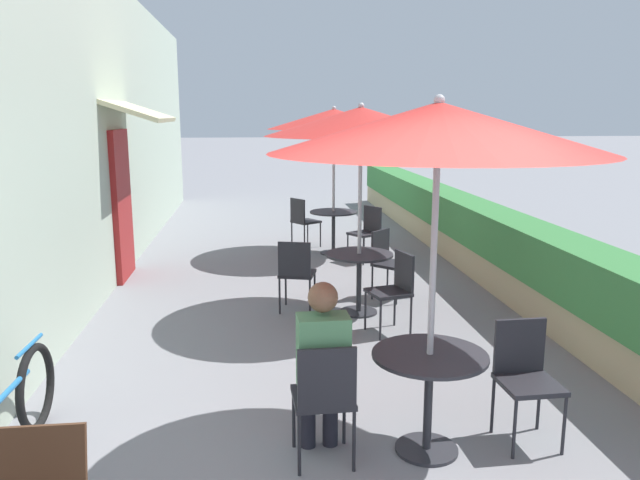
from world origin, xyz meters
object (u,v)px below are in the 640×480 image
object	(u,v)px
patio_umbrella_mid	(361,122)
seated_patron_near_right	(322,362)
patio_umbrella_near	(438,128)
cafe_chair_near_left	(525,371)
patio_table_mid	(359,270)
patio_table_far	(333,223)
patio_umbrella_far	(334,119)
patio_table_near	(429,380)
cafe_chair_near_right	(325,393)
bicycle_leaning	(3,422)
cafe_chair_far_left	(303,218)
cafe_chair_mid_back	(296,270)
cafe_chair_mid_right	(387,258)
cafe_chair_far_right	(367,229)
cafe_chair_mid_left	(395,286)

from	to	relation	value
patio_umbrella_mid	seated_patron_near_right	bearing A→B (deg)	-104.19
patio_umbrella_near	cafe_chair_near_left	world-z (taller)	patio_umbrella_near
patio_umbrella_near	patio_table_mid	bearing A→B (deg)	89.17
patio_table_far	patio_umbrella_far	size ratio (longest dim) A/B	0.32
patio_table_near	seated_patron_near_right	bearing A→B (deg)	179.16
cafe_chair_near_left	cafe_chair_near_right	xyz separation A→B (m)	(-1.46, -0.20, 0.00)
patio_umbrella_far	bicycle_leaning	world-z (taller)	patio_umbrella_far
patio_umbrella_near	patio_table_far	xyz separation A→B (m)	(0.16, 6.28, -1.70)
patio_umbrella_far	cafe_chair_far_left	xyz separation A→B (m)	(-0.47, 0.57, -1.71)
patio_umbrella_near	cafe_chair_mid_back	size ratio (longest dim) A/B	2.80
cafe_chair_near_left	patio_umbrella_mid	bearing A→B (deg)	-79.00
cafe_chair_mid_right	cafe_chair_far_right	xyz separation A→B (m)	(0.12, 2.04, 0.00)
patio_table_near	patio_umbrella_mid	xyz separation A→B (m)	(0.04, 3.10, 1.70)
patio_umbrella_mid	cafe_chair_mid_back	size ratio (longest dim) A/B	2.80
cafe_chair_near_left	seated_patron_near_right	bearing A→B (deg)	1.60
patio_table_near	cafe_chair_far_left	xyz separation A→B (m)	(-0.32, 6.85, -0.01)
cafe_chair_near_left	patio_table_mid	distance (m)	3.07
cafe_chair_far_left	cafe_chair_mid_left	bearing A→B (deg)	-25.63
cafe_chair_near_left	cafe_chair_mid_back	xyz separation A→B (m)	(-1.42, 3.11, 0.00)
cafe_chair_far_right	bicycle_leaning	bearing A→B (deg)	114.90
cafe_chair_near_left	patio_umbrella_far	world-z (taller)	patio_umbrella_far
bicycle_leaning	patio_umbrella_far	bearing A→B (deg)	66.50
cafe_chair_far_left	patio_umbrella_far	bearing A→B (deg)	5.94
cafe_chair_near_left	cafe_chair_far_left	distance (m)	6.83
cafe_chair_mid_left	cafe_chair_near_left	bearing A→B (deg)	174.90
patio_umbrella_near	cafe_chair_far_right	size ratio (longest dim) A/B	2.80
cafe_chair_mid_left	patio_table_near	bearing A→B (deg)	157.20
patio_table_mid	cafe_chair_mid_left	distance (m)	0.74
patio_table_mid	cafe_chair_far_right	distance (m)	2.68
cafe_chair_near_left	cafe_chair_mid_right	xyz separation A→B (m)	(-0.23, 3.57, 0.00)
patio_umbrella_near	cafe_chair_near_right	xyz separation A→B (m)	(-0.73, -0.10, -1.71)
patio_umbrella_mid	cafe_chair_mid_back	distance (m)	1.86
seated_patron_near_right	bicycle_leaning	xyz separation A→B (m)	(-2.09, 0.05, -0.34)
patio_table_near	bicycle_leaning	bearing A→B (deg)	178.72
cafe_chair_mid_back	cafe_chair_far_left	size ratio (longest dim) A/B	1.00
patio_umbrella_mid	patio_table_near	bearing A→B (deg)	-90.83
cafe_chair_near_left	cafe_chair_far_left	world-z (taller)	same
bicycle_leaning	seated_patron_near_right	bearing A→B (deg)	0.67
patio_umbrella_near	seated_patron_near_right	bearing A→B (deg)	179.16
patio_table_mid	cafe_chair_far_left	xyz separation A→B (m)	(-0.36, 3.75, -0.01)
cafe_chair_mid_left	patio_table_far	distance (m)	3.88
seated_patron_near_right	patio_table_far	size ratio (longest dim) A/B	1.58
cafe_chair_far_left	bicycle_leaning	bearing A→B (deg)	-53.96
patio_table_near	patio_table_far	xyz separation A→B (m)	(0.16, 6.28, 0.00)
patio_table_near	patio_table_mid	world-z (taller)	same
patio_umbrella_far	cafe_chair_far_left	size ratio (longest dim) A/B	2.80
cafe_chair_near_left	patio_table_near	bearing A→B (deg)	5.94
patio_table_near	cafe_chair_far_left	world-z (taller)	cafe_chair_far_left
seated_patron_near_right	patio_umbrella_far	distance (m)	6.52
cafe_chair_far_right	cafe_chair_near_right	bearing A→B (deg)	133.16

